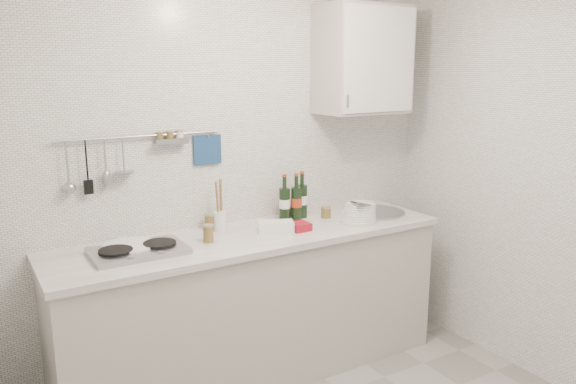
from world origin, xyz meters
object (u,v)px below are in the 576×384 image
(wall_cabinet, at_px, (363,60))
(plate_stack_hob, at_px, (129,248))
(utensil_crock, at_px, (220,218))
(plate_stack_sink, at_px, (359,213))
(wine_bottles, at_px, (294,197))

(wall_cabinet, height_order, plate_stack_hob, wall_cabinet)
(wall_cabinet, height_order, utensil_crock, wall_cabinet)
(plate_stack_hob, xyz_separation_m, plate_stack_sink, (1.46, -0.16, 0.03))
(plate_stack_sink, distance_m, wine_bottles, 0.44)
(utensil_crock, bearing_deg, plate_stack_sink, -17.71)
(plate_stack_hob, height_order, utensil_crock, utensil_crock)
(wine_bottles, distance_m, utensil_crock, 0.53)
(wall_cabinet, height_order, plate_stack_sink, wall_cabinet)
(plate_stack_hob, distance_m, plate_stack_sink, 1.47)
(plate_stack_sink, bearing_deg, wall_cabinet, 52.16)
(plate_stack_hob, relative_size, wine_bottles, 0.98)
(wall_cabinet, relative_size, utensil_crock, 2.16)
(wall_cabinet, distance_m, plate_stack_sink, 1.01)
(plate_stack_sink, relative_size, utensil_crock, 0.80)
(plate_stack_hob, relative_size, plate_stack_sink, 1.17)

